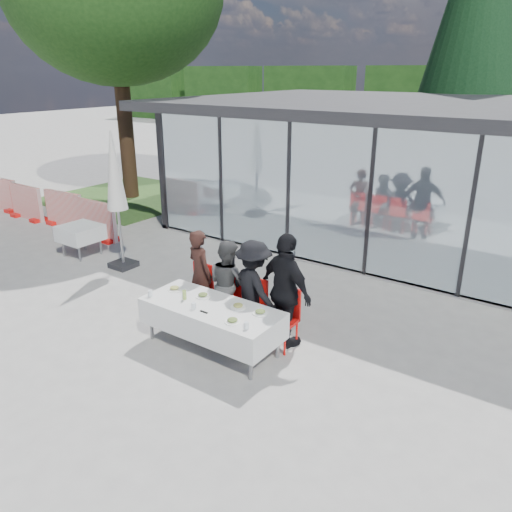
% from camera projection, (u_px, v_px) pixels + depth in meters
% --- Properties ---
extents(ground, '(90.00, 90.00, 0.00)m').
position_uv_depth(ground, '(206.00, 340.00, 8.20)').
color(ground, '#9A9892').
rests_on(ground, ground).
extents(pavilion, '(14.80, 8.80, 3.44)m').
position_uv_depth(pavilion, '(473.00, 154.00, 12.62)').
color(pavilion, gray).
rests_on(pavilion, ground).
extents(treeline, '(62.50, 2.00, 4.40)m').
position_uv_depth(treeline, '(483.00, 104.00, 29.96)').
color(treeline, '#153511').
rests_on(treeline, ground).
extents(dining_table, '(2.26, 0.96, 0.75)m').
position_uv_depth(dining_table, '(212.00, 318.00, 7.77)').
color(dining_table, silver).
rests_on(dining_table, ground).
extents(diner_a, '(0.74, 0.74, 1.61)m').
position_uv_depth(diner_a, '(200.00, 274.00, 8.75)').
color(diner_a, '#331B16').
rests_on(diner_a, ground).
extents(diner_chair_a, '(0.44, 0.44, 0.97)m').
position_uv_depth(diner_chair_a, '(200.00, 288.00, 8.83)').
color(diner_chair_a, red).
rests_on(diner_chair_a, ground).
extents(diner_b, '(0.94, 0.94, 1.54)m').
position_uv_depth(diner_b, '(228.00, 284.00, 8.43)').
color(diner_b, '#4B4B4B').
rests_on(diner_b, ground).
extents(diner_chair_b, '(0.44, 0.44, 0.97)m').
position_uv_depth(diner_chair_b, '(228.00, 297.00, 8.49)').
color(diner_chair_b, red).
rests_on(diner_chair_b, ground).
extents(diner_c, '(1.33, 1.33, 1.64)m').
position_uv_depth(diner_c, '(254.00, 289.00, 8.13)').
color(diner_c, black).
rests_on(diner_c, ground).
extents(diner_chair_c, '(0.44, 0.44, 0.97)m').
position_uv_depth(diner_chair_c, '(253.00, 305.00, 8.21)').
color(diner_chair_c, red).
rests_on(diner_chair_c, ground).
extents(diner_d, '(1.38, 1.38, 1.87)m').
position_uv_depth(diner_d, '(286.00, 291.00, 7.76)').
color(diner_d, black).
rests_on(diner_d, ground).
extents(diner_chair_d, '(0.44, 0.44, 0.97)m').
position_uv_depth(diner_chair_d, '(285.00, 314.00, 7.88)').
color(diner_chair_d, red).
rests_on(diner_chair_d, ground).
extents(plate_a, '(0.24, 0.24, 0.07)m').
position_uv_depth(plate_a, '(174.00, 288.00, 8.23)').
color(plate_a, white).
rests_on(plate_a, dining_table).
extents(plate_b, '(0.24, 0.24, 0.07)m').
position_uv_depth(plate_b, '(203.00, 295.00, 7.98)').
color(plate_b, white).
rests_on(plate_b, dining_table).
extents(plate_c, '(0.24, 0.24, 0.07)m').
position_uv_depth(plate_c, '(238.00, 306.00, 7.62)').
color(plate_c, white).
rests_on(plate_c, dining_table).
extents(plate_d, '(0.24, 0.24, 0.07)m').
position_uv_depth(plate_d, '(260.00, 312.00, 7.43)').
color(plate_d, white).
rests_on(plate_d, dining_table).
extents(plate_extra, '(0.24, 0.24, 0.07)m').
position_uv_depth(plate_extra, '(232.00, 321.00, 7.18)').
color(plate_extra, white).
rests_on(plate_extra, dining_table).
extents(juice_bottle, '(0.06, 0.06, 0.15)m').
position_uv_depth(juice_bottle, '(184.00, 295.00, 7.88)').
color(juice_bottle, '#8CAA47').
rests_on(juice_bottle, dining_table).
extents(drinking_glasses, '(1.96, 0.14, 0.10)m').
position_uv_depth(drinking_glasses, '(195.00, 307.00, 7.52)').
color(drinking_glasses, silver).
rests_on(drinking_glasses, dining_table).
extents(folded_eyeglasses, '(0.14, 0.03, 0.01)m').
position_uv_depth(folded_eyeglasses, '(204.00, 312.00, 7.48)').
color(folded_eyeglasses, black).
rests_on(folded_eyeglasses, dining_table).
extents(spare_table_left, '(0.86, 0.86, 0.74)m').
position_uv_depth(spare_table_left, '(80.00, 233.00, 11.72)').
color(spare_table_left, silver).
rests_on(spare_table_left, ground).
extents(market_umbrella, '(0.50, 0.50, 3.00)m').
position_uv_depth(market_umbrella, '(115.00, 180.00, 10.52)').
color(market_umbrella, black).
rests_on(market_umbrella, ground).
extents(construction_barriers, '(7.80, 0.60, 1.00)m').
position_uv_depth(construction_barriers, '(29.00, 204.00, 14.73)').
color(construction_barriers, red).
rests_on(construction_barriers, ground).
extents(conifer_tree, '(4.00, 4.00, 10.50)m').
position_uv_depth(conifer_tree, '(478.00, 8.00, 15.79)').
color(conifer_tree, '#382316').
rests_on(conifer_tree, ground).
extents(grass_patch, '(5.00, 5.00, 0.02)m').
position_uv_depth(grass_patch, '(132.00, 196.00, 17.37)').
color(grass_patch, '#385926').
rests_on(grass_patch, ground).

